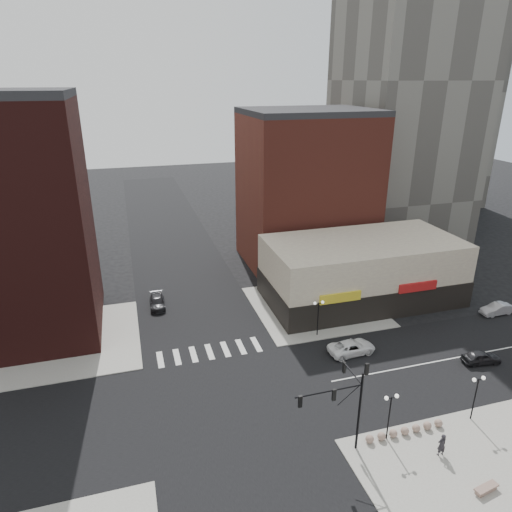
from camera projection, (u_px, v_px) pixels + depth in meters
name	position (u px, v px, depth m)	size (l,w,h in m)	color
ground	(228.00, 401.00, 40.46)	(240.00, 240.00, 0.00)	black
road_ew	(228.00, 401.00, 40.46)	(200.00, 14.00, 0.02)	black
road_ns	(228.00, 401.00, 40.46)	(14.00, 200.00, 0.02)	black
sidewalk_nw	(68.00, 341.00, 49.60)	(15.00, 15.00, 0.12)	gray
sidewalk_ne	(315.00, 306.00, 57.20)	(15.00, 15.00, 0.12)	gray
sidewalk_se	(494.00, 484.00, 32.13)	(18.00, 14.00, 0.12)	gray
building_nw	(8.00, 225.00, 47.46)	(16.00, 15.00, 25.00)	#351211
building_ne_midrise	(306.00, 192.00, 67.79)	(18.00, 15.00, 22.00)	maroon
tower_far	(452.00, 2.00, 91.27)	(18.00, 18.00, 82.00)	#47443F
building_ne_row	(361.00, 275.00, 58.17)	(24.20, 12.20, 8.00)	beige
traffic_signal	(347.00, 396.00, 33.55)	(5.59, 3.09, 7.77)	black
street_lamp_se_a	(390.00, 406.00, 35.00)	(1.22, 0.32, 4.16)	black
street_lamp_se_b	(477.00, 387.00, 37.09)	(1.22, 0.32, 4.16)	black
street_lamp_ne	(318.00, 309.00, 49.56)	(1.22, 0.32, 4.16)	black
bollard_row	(405.00, 431.00, 36.47)	(6.95, 0.65, 0.65)	#8E6F62
white_suv	(352.00, 347.00, 47.31)	(2.31, 5.02, 1.39)	white
dark_sedan_east	(481.00, 357.00, 45.70)	(1.55, 3.86, 1.32)	black
silver_sedan	(497.00, 309.00, 55.18)	(1.45, 4.15, 1.37)	#A6A5AB
dark_sedan_north	(157.00, 302.00, 56.92)	(1.84, 4.52, 1.31)	black
pedestrian	(442.00, 445.00, 34.24)	(0.70, 0.46, 1.93)	#242227
stone_bench	(486.00, 489.00, 31.43)	(1.95, 0.88, 0.44)	#8A6C5F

